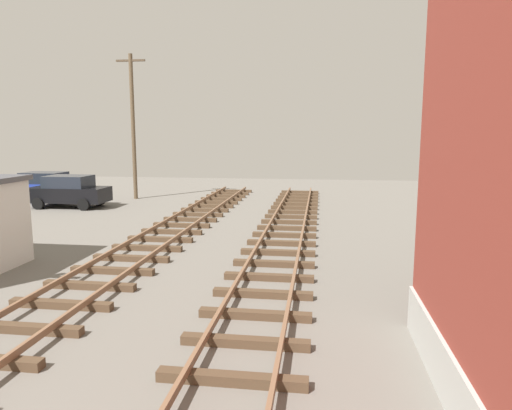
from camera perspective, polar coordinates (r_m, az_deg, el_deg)
parked_car_black at (r=27.61m, az=-21.90°, el=1.59°), size 4.20×2.04×1.76m
parked_car_blue at (r=30.55m, az=-24.44°, el=2.07°), size 4.20×2.04×1.76m
utility_pole_far at (r=29.83m, az=-14.82°, el=9.49°), size 1.80×0.24×8.76m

